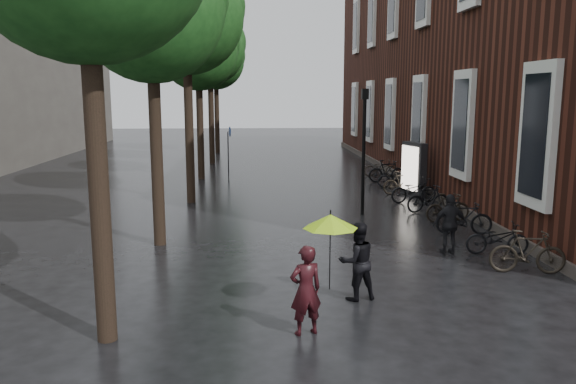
{
  "coord_description": "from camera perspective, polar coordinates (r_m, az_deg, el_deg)",
  "views": [
    {
      "loc": [
        -1.57,
        -7.88,
        4.0
      ],
      "look_at": [
        -0.71,
        5.71,
        1.62
      ],
      "focal_mm": 35.0,
      "sensor_mm": 36.0,
      "label": 1
    }
  ],
  "objects": [
    {
      "name": "person_burgundy",
      "position": [
        9.51,
        1.81,
        -9.93
      ],
      "size": [
        0.65,
        0.53,
        1.55
      ],
      "primitive_type": "imported",
      "rotation": [
        0.0,
        0.0,
        3.45
      ],
      "color": "black",
      "rests_on": "ground"
    },
    {
      "name": "street_trees",
      "position": [
        24.03,
        -9.72,
        15.34
      ],
      "size": [
        4.33,
        34.03,
        8.91
      ],
      "color": "black",
      "rests_on": "ground"
    },
    {
      "name": "lime_umbrella",
      "position": [
        10.03,
        4.33,
        -3.0
      ],
      "size": [
        1.0,
        1.0,
        1.47
      ],
      "rotation": [
        0.0,
        0.0,
        0.12
      ],
      "color": "black",
      "rests_on": "ground"
    },
    {
      "name": "lamp_post",
      "position": [
        18.78,
        7.72,
        5.34
      ],
      "size": [
        0.22,
        0.22,
        4.18
      ],
      "rotation": [
        0.0,
        0.0,
        -0.42
      ],
      "color": "black",
      "rests_on": "ground"
    },
    {
      "name": "pedestrian_walking",
      "position": [
        14.76,
        16.13,
        -3.15
      ],
      "size": [
        0.92,
        0.43,
        1.53
      ],
      "primitive_type": "imported",
      "rotation": [
        0.0,
        0.0,
        3.2
      ],
      "color": "black",
      "rests_on": "ground"
    },
    {
      "name": "ground",
      "position": [
        8.98,
        7.16,
        -16.64
      ],
      "size": [
        120.0,
        120.0,
        0.0
      ],
      "primitive_type": "plane",
      "color": "black"
    },
    {
      "name": "person_black",
      "position": [
        11.14,
        7.02,
        -6.99
      ],
      "size": [
        0.88,
        0.76,
        1.55
      ],
      "primitive_type": "imported",
      "rotation": [
        0.0,
        0.0,
        3.4
      ],
      "color": "black",
      "rests_on": "ground"
    },
    {
      "name": "ad_lightbox",
      "position": [
        22.73,
        12.62,
        2.26
      ],
      "size": [
        0.32,
        1.42,
        2.14
      ],
      "rotation": [
        0.0,
        0.0,
        0.26
      ],
      "color": "black",
      "rests_on": "ground"
    },
    {
      "name": "cycle_sign",
      "position": [
        26.31,
        -6.02,
        4.76
      ],
      "size": [
        0.13,
        0.46,
        2.53
      ],
      "rotation": [
        0.0,
        0.0,
        0.19
      ],
      "color": "#262628",
      "rests_on": "ground"
    },
    {
      "name": "brick_building",
      "position": [
        29.94,
        20.68,
        13.09
      ],
      "size": [
        10.2,
        33.2,
        12.0
      ],
      "color": "#38160F",
      "rests_on": "ground"
    },
    {
      "name": "parked_bicycles",
      "position": [
        20.89,
        13.45,
        -0.12
      ],
      "size": [
        2.04,
        15.99,
        1.03
      ],
      "color": "black",
      "rests_on": "ground"
    }
  ]
}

